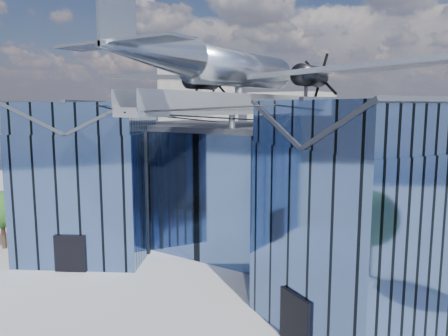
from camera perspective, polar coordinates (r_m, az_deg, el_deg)
The scene contains 5 objects.
ground_plane at distance 30.31m, azimuth -2.18°, elevation -14.06°, with size 120.00×120.00×0.00m, color gray.
museum at distance 33.47m, azimuth 3.66°, elevation -2.05°, with size 32.88×24.50×17.60m.
bg_towers at distance 74.70m, azimuth 22.42°, elevation 6.39°, with size 77.00×24.50×26.00m.
tree_plaza_w at distance 39.34m, azimuth -27.04°, elevation -4.87°, with size 3.11×3.11×4.73m.
tree_side_w at distance 49.18m, azimuth -20.39°, elevation -1.95°, with size 3.48×3.48×4.85m.
Camera 1 is at (16.61, -22.64, 11.42)m, focal length 35.00 mm.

